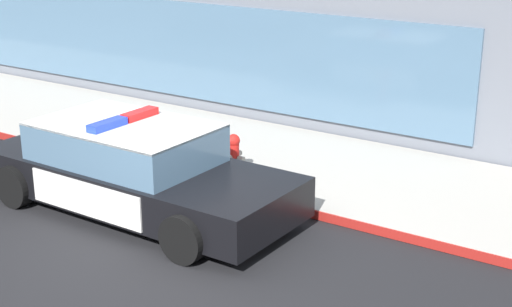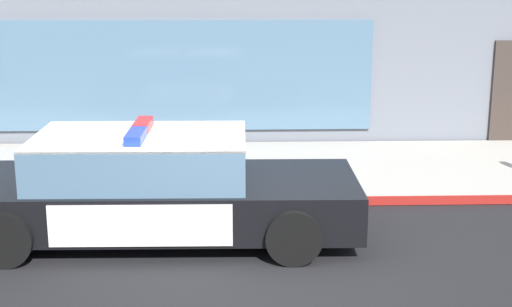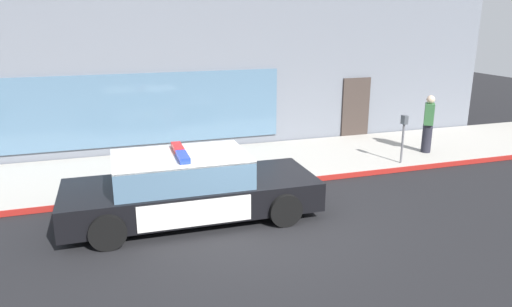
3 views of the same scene
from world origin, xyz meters
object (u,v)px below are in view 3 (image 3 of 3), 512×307
parking_meter (404,130)px  fire_hydrant (201,167)px  pedestrian_on_sidewalk (428,124)px  police_cruiser (189,187)px

parking_meter → fire_hydrant: bearing=177.7°
fire_hydrant → pedestrian_on_sidewalk: (6.93, 0.48, 0.51)m
fire_hydrant → parking_meter: bearing=-2.3°
fire_hydrant → pedestrian_on_sidewalk: 6.96m
pedestrian_on_sidewalk → police_cruiser: bearing=-127.7°
pedestrian_on_sidewalk → parking_meter: size_ratio=1.28×
police_cruiser → pedestrian_on_sidewalk: (7.54, 2.27, 0.33)m
police_cruiser → pedestrian_on_sidewalk: 7.88m
parking_meter → police_cruiser: bearing=-165.9°
fire_hydrant → parking_meter: (5.58, -0.23, 0.58)m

